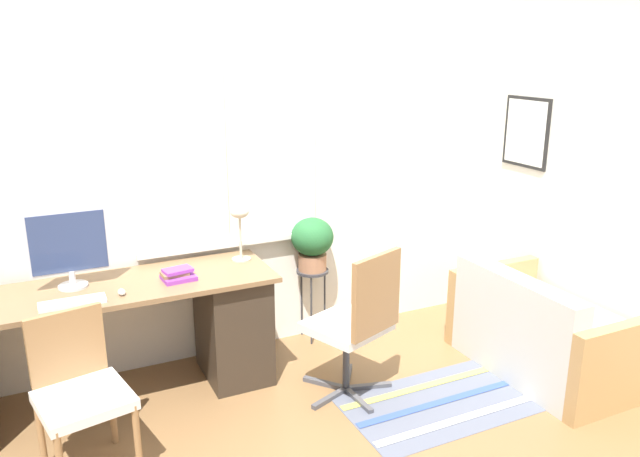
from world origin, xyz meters
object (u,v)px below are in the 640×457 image
(desk_chair_wooden, at_px, (80,389))
(book_stack, at_px, (178,275))
(mouse, at_px, (122,292))
(couch_loveseat, at_px, (544,335))
(desk_lamp, at_px, (240,219))
(monitor, at_px, (69,247))
(plant_stand, at_px, (312,278))
(keyboard, at_px, (73,303))
(office_chair_swivel, at_px, (356,322))
(potted_plant, at_px, (312,241))

(desk_chair_wooden, bearing_deg, book_stack, 28.37)
(mouse, bearing_deg, couch_loveseat, -14.60)
(mouse, bearing_deg, desk_chair_wooden, -124.54)
(mouse, bearing_deg, desk_lamp, 18.83)
(monitor, xyz_separation_m, plant_stand, (1.68, 0.17, -0.54))
(monitor, bearing_deg, couch_loveseat, -18.06)
(keyboard, xyz_separation_m, desk_lamp, (1.10, 0.30, 0.28))
(mouse, xyz_separation_m, office_chair_swivel, (1.33, -0.44, -0.27))
(book_stack, relative_size, office_chair_swivel, 0.21)
(office_chair_swivel, bearing_deg, couch_loveseat, 148.22)
(keyboard, xyz_separation_m, desk_chair_wooden, (-0.03, -0.42, -0.31))
(mouse, bearing_deg, monitor, 133.87)
(monitor, relative_size, desk_lamp, 1.25)
(office_chair_swivel, distance_m, potted_plant, 0.91)
(monitor, xyz_separation_m, mouse, (0.25, -0.26, -0.24))
(office_chair_swivel, height_order, plant_stand, office_chair_swivel)
(book_stack, bearing_deg, desk_lamp, 20.47)
(monitor, relative_size, couch_loveseat, 0.38)
(monitor, distance_m, desk_lamp, 1.08)
(office_chair_swivel, bearing_deg, mouse, -39.28)
(potted_plant, bearing_deg, desk_lamp, -166.52)
(monitor, relative_size, mouse, 6.81)
(keyboard, bearing_deg, desk_chair_wooden, -94.54)
(desk_lamp, distance_m, desk_chair_wooden, 1.47)
(mouse, distance_m, office_chair_swivel, 1.43)
(keyboard, distance_m, mouse, 0.27)
(couch_loveseat, bearing_deg, potted_plant, 47.94)
(couch_loveseat, bearing_deg, plant_stand, 47.94)
(office_chair_swivel, bearing_deg, potted_plant, -117.58)
(monitor, relative_size, book_stack, 2.28)
(plant_stand, bearing_deg, keyboard, -165.29)
(monitor, height_order, book_stack, monitor)
(keyboard, distance_m, desk_chair_wooden, 0.53)
(couch_loveseat, bearing_deg, monitor, 71.94)
(desk_lamp, distance_m, office_chair_swivel, 1.03)
(book_stack, bearing_deg, desk_chair_wooden, -140.19)
(keyboard, relative_size, desk_chair_wooden, 0.42)
(monitor, height_order, potted_plant, monitor)
(mouse, relative_size, couch_loveseat, 0.06)
(desk_lamp, bearing_deg, book_stack, -159.53)
(couch_loveseat, bearing_deg, desk_chair_wooden, 85.16)
(desk_chair_wooden, xyz_separation_m, couch_loveseat, (2.98, -0.25, -0.21))
(potted_plant, bearing_deg, office_chair_swivel, -96.61)
(desk_lamp, xyz_separation_m, plant_stand, (0.60, 0.14, -0.57))
(desk_lamp, bearing_deg, plant_stand, 13.48)
(keyboard, bearing_deg, desk_lamp, 15.37)
(office_chair_swivel, distance_m, couch_loveseat, 1.39)
(monitor, relative_size, keyboard, 1.32)
(desk_lamp, xyz_separation_m, book_stack, (-0.48, -0.18, -0.26))
(plant_stand, distance_m, potted_plant, 0.30)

